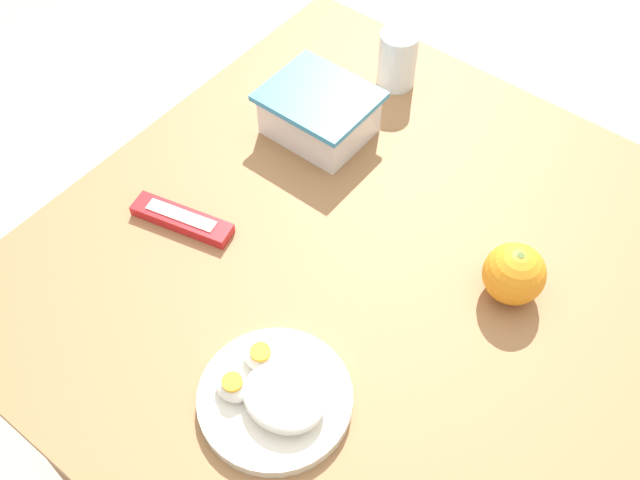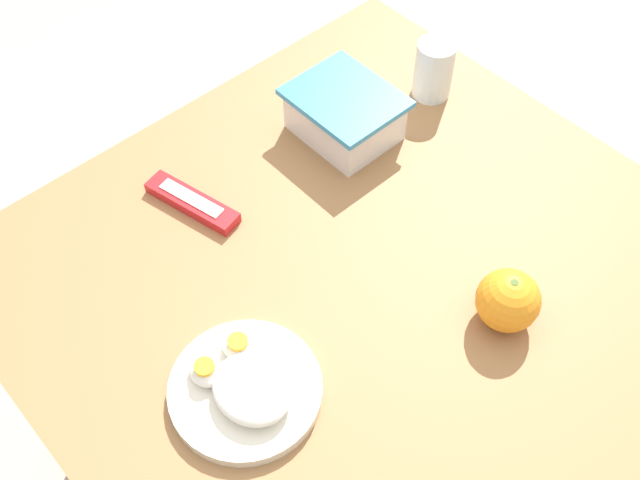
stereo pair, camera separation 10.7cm
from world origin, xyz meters
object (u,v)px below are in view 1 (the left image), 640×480
Objects in this scene: food_container at (319,116)px; orange_fruit at (514,274)px; candy_bar at (182,219)px; drinking_glass at (398,59)px; rice_plate at (275,396)px.

orange_fruit reaches higher than food_container.
drinking_glass reaches higher than candy_bar.
food_container is 0.18m from drinking_glass.
food_container is at bearing 121.75° from rice_plate.
food_container is at bearing 168.11° from orange_fruit.
candy_bar is 1.59× the size of drinking_glass.
orange_fruit is (0.41, -0.09, 0.01)m from food_container.
rice_plate is at bearing -24.42° from candy_bar.
rice_plate is at bearing -114.08° from orange_fruit.
rice_plate reaches higher than candy_bar.
food_container is 0.87× the size of rice_plate.
candy_bar is at bearing -156.33° from orange_fruit.
food_container is 0.49m from rice_plate.
candy_bar is (-0.04, -0.28, -0.03)m from food_container.
food_container reaches higher than candy_bar.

